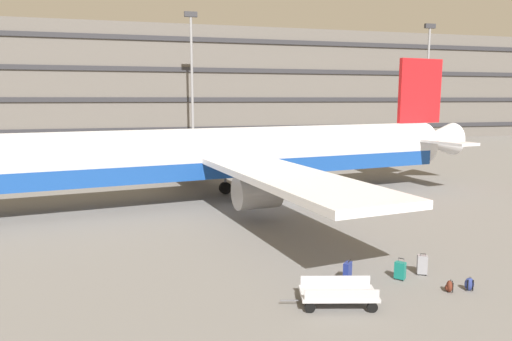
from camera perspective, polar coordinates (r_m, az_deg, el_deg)
The scene contains 11 objects.
ground_plane at distance 32.21m, azimuth 0.37°, elevation -3.93°, with size 600.00×600.00×0.00m, color slate.
terminal_structure at distance 83.46m, azimuth -9.43°, elevation 10.05°, with size 162.72×17.19×18.34m.
airliner at distance 33.02m, azimuth -4.69°, elevation 1.80°, with size 43.32×35.38×10.29m.
light_mast_left at distance 68.01m, azimuth -7.77°, elevation 12.02°, with size 1.80×0.50×18.86m.
light_mast_center_left at distance 81.98m, azimuth 20.02°, elevation 10.96°, with size 1.80×0.50×18.74m.
suitcase_purple at distance 19.08m, azimuth 11.01°, elevation -11.85°, with size 0.47×0.47×0.84m.
suitcase_orange at distance 20.48m, azimuth 19.45°, elevation -10.67°, with size 0.46×0.40×0.91m.
suitcase_silver at distance 19.70m, azimuth 17.03°, elevation -11.46°, with size 0.45×0.47×0.85m.
backpack_teal at distance 19.61m, azimuth 24.38°, elevation -12.41°, with size 0.41×0.38×0.54m.
backpack_laid_flat at distance 19.18m, azimuth 22.32°, elevation -12.84°, with size 0.38×0.42×0.49m.
baggage_cart at distance 16.93m, azimuth 9.90°, elevation -14.44°, with size 3.36×1.91×0.82m.
Camera 1 is at (-8.35, -30.30, 7.04)m, focal length 33.08 mm.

